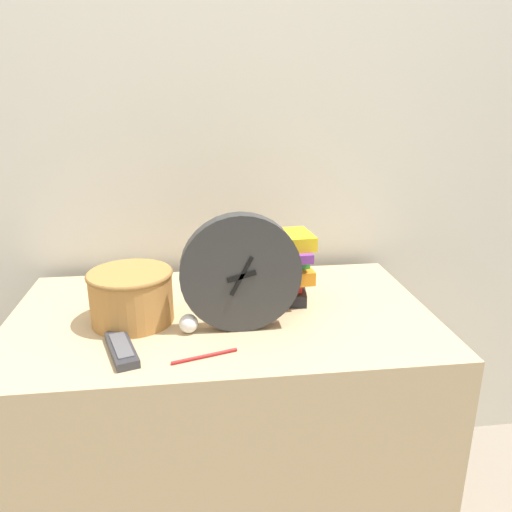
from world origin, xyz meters
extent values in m
cube|color=silver|center=(0.00, 0.74, 1.20)|extent=(6.00, 0.04, 2.40)
cube|color=tan|center=(0.00, 0.33, 0.38)|extent=(1.13, 0.67, 0.76)
cylinder|color=#333333|center=(0.04, 0.23, 0.91)|extent=(0.30, 0.04, 0.30)
cylinder|color=silver|center=(0.04, 0.22, 0.91)|extent=(0.26, 0.01, 0.26)
cube|color=black|center=(0.04, 0.21, 0.91)|extent=(0.07, 0.01, 0.03)
cube|color=black|center=(0.04, 0.21, 0.91)|extent=(0.06, 0.01, 0.10)
cylinder|color=black|center=(0.04, 0.21, 0.91)|extent=(0.01, 0.01, 0.01)
cube|color=#232328|center=(0.15, 0.40, 0.78)|extent=(0.20, 0.15, 0.03)
cube|color=red|center=(0.12, 0.41, 0.82)|extent=(0.21, 0.16, 0.03)
cube|color=orange|center=(0.14, 0.38, 0.85)|extent=(0.23, 0.16, 0.04)
cube|color=green|center=(0.14, 0.41, 0.89)|extent=(0.22, 0.14, 0.03)
cube|color=#7A3899|center=(0.15, 0.39, 0.92)|extent=(0.18, 0.19, 0.02)
cube|color=yellow|center=(0.15, 0.38, 0.95)|extent=(0.21, 0.15, 0.04)
cylinder|color=#B27A3D|center=(-0.23, 0.31, 0.83)|extent=(0.21, 0.21, 0.14)
torus|color=olive|center=(-0.23, 0.31, 0.90)|extent=(0.22, 0.22, 0.01)
cube|color=#333338|center=(-0.24, 0.14, 0.77)|extent=(0.10, 0.17, 0.02)
cube|color=#59595E|center=(-0.24, 0.14, 0.79)|extent=(0.07, 0.13, 0.00)
sphere|color=white|center=(-0.09, 0.23, 0.79)|extent=(0.05, 0.05, 0.05)
cylinder|color=#B21E1E|center=(-0.05, 0.10, 0.77)|extent=(0.15, 0.05, 0.01)
camera|label=1|loc=(-0.06, -0.90, 1.34)|focal=35.00mm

